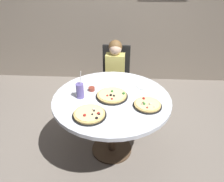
# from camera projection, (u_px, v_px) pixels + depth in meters

# --- Properties ---
(ground_plane) EXTENTS (8.00, 8.00, 0.00)m
(ground_plane) POSITION_uv_depth(u_px,v_px,m) (112.00, 149.00, 2.71)
(ground_plane) COLOR slate
(dining_table) EXTENTS (1.24, 1.24, 0.75)m
(dining_table) POSITION_uv_depth(u_px,v_px,m) (112.00, 105.00, 2.37)
(dining_table) COLOR silver
(dining_table) RESTS_ON ground_plane
(chair_wooden) EXTENTS (0.42, 0.42, 0.95)m
(chair_wooden) POSITION_uv_depth(u_px,v_px,m) (116.00, 75.00, 3.28)
(chair_wooden) COLOR black
(chair_wooden) RESTS_ON ground_plane
(diner_child) EXTENTS (0.27, 0.42, 1.08)m
(diner_child) POSITION_uv_depth(u_px,v_px,m) (115.00, 83.00, 3.15)
(diner_child) COLOR #3F4766
(diner_child) RESTS_ON ground_plane
(pizza_veggie) EXTENTS (0.34, 0.34, 0.05)m
(pizza_veggie) POSITION_uv_depth(u_px,v_px,m) (112.00, 95.00, 2.33)
(pizza_veggie) COLOR black
(pizza_veggie) RESTS_ON dining_table
(pizza_cheese) EXTENTS (0.32, 0.32, 0.05)m
(pizza_cheese) POSITION_uv_depth(u_px,v_px,m) (90.00, 114.00, 2.05)
(pizza_cheese) COLOR black
(pizza_cheese) RESTS_ON dining_table
(pizza_pepperoni) EXTENTS (0.29, 0.29, 0.05)m
(pizza_pepperoni) POSITION_uv_depth(u_px,v_px,m) (147.00, 105.00, 2.18)
(pizza_pepperoni) COLOR black
(pizza_pepperoni) RESTS_ON dining_table
(soda_cup) EXTENTS (0.08, 0.08, 0.31)m
(soda_cup) POSITION_uv_depth(u_px,v_px,m) (80.00, 91.00, 2.29)
(soda_cup) COLOR #6659A5
(soda_cup) RESTS_ON dining_table
(sauce_bowl) EXTENTS (0.07, 0.07, 0.04)m
(sauce_bowl) POSITION_uv_depth(u_px,v_px,m) (92.00, 89.00, 2.44)
(sauce_bowl) COLOR brown
(sauce_bowl) RESTS_ON dining_table
(plate_small) EXTENTS (0.18, 0.18, 0.01)m
(plate_small) POSITION_uv_depth(u_px,v_px,m) (144.00, 86.00, 2.53)
(plate_small) COLOR white
(plate_small) RESTS_ON dining_table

